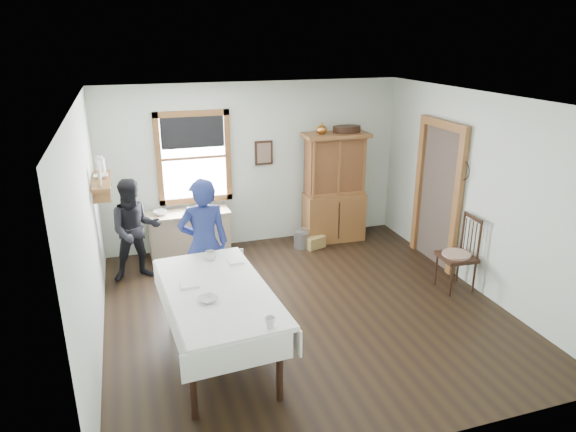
{
  "coord_description": "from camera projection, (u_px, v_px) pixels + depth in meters",
  "views": [
    {
      "loc": [
        -2.02,
        -5.57,
        3.4
      ],
      "look_at": [
        -0.13,
        0.3,
        1.21
      ],
      "focal_mm": 32.0,
      "sensor_mm": 36.0,
      "label": 1
    }
  ],
  "objects": [
    {
      "name": "table_cup_a",
      "position": [
        210.0,
        255.0,
        6.17
      ],
      "size": [
        0.17,
        0.17,
        0.11
      ],
      "primitive_type": "imported",
      "rotation": [
        0.0,
        0.0,
        -0.34
      ],
      "color": "silver",
      "rests_on": "dining_table"
    },
    {
      "name": "doorway",
      "position": [
        438.0,
        190.0,
        7.8
      ],
      "size": [
        0.09,
        1.14,
        2.22
      ],
      "color": "#4B3E35",
      "rests_on": "room"
    },
    {
      "name": "woman_blue",
      "position": [
        204.0,
        249.0,
        6.54
      ],
      "size": [
        0.59,
        0.39,
        1.62
      ],
      "primitive_type": "imported",
      "rotation": [
        0.0,
        0.0,
        3.14
      ],
      "color": "navy",
      "rests_on": "room"
    },
    {
      "name": "room",
      "position": [
        305.0,
        212.0,
        6.27
      ],
      "size": [
        5.01,
        5.01,
        2.7
      ],
      "color": "black",
      "rests_on": "ground"
    },
    {
      "name": "counter_bowl",
      "position": [
        160.0,
        213.0,
        7.98
      ],
      "size": [
        0.27,
        0.27,
        0.07
      ],
      "primitive_type": "imported",
      "rotation": [
        0.0,
        0.0,
        0.37
      ],
      "color": "silver",
      "rests_on": "work_counter"
    },
    {
      "name": "wicker_basket",
      "position": [
        314.0,
        242.0,
        8.64
      ],
      "size": [
        0.39,
        0.33,
        0.2
      ],
      "primitive_type": "cube",
      "rotation": [
        0.0,
        0.0,
        0.32
      ],
      "color": "#A08448",
      "rests_on": "room"
    },
    {
      "name": "dining_table",
      "position": [
        219.0,
        323.0,
        5.62
      ],
      "size": [
        1.24,
        2.15,
        0.83
      ],
      "primitive_type": "cube",
      "rotation": [
        0.0,
        0.0,
        0.07
      ],
      "color": "white",
      "rests_on": "room"
    },
    {
      "name": "table_cup_b",
      "position": [
        270.0,
        322.0,
        4.76
      ],
      "size": [
        0.11,
        0.11,
        0.1
      ],
      "primitive_type": "imported",
      "rotation": [
        0.0,
        0.0,
        0.03
      ],
      "color": "silver",
      "rests_on": "dining_table"
    },
    {
      "name": "shelf_bowl",
      "position": [
        101.0,
        176.0,
        6.89
      ],
      "size": [
        0.22,
        0.22,
        0.05
      ],
      "primitive_type": "imported",
      "color": "silver",
      "rests_on": "wall_shelf"
    },
    {
      "name": "pail",
      "position": [
        301.0,
        240.0,
        8.61
      ],
      "size": [
        0.29,
        0.29,
        0.27
      ],
      "primitive_type": "cube",
      "rotation": [
        0.0,
        0.0,
        0.16
      ],
      "color": "#909398",
      "rests_on": "room"
    },
    {
      "name": "spindle_chair",
      "position": [
        457.0,
        253.0,
        7.09
      ],
      "size": [
        0.53,
        0.53,
        1.08
      ],
      "primitive_type": "cube",
      "rotation": [
        0.0,
        0.0,
        -0.07
      ],
      "color": "black",
      "rests_on": "room"
    },
    {
      "name": "rug_beater",
      "position": [
        464.0,
        162.0,
        7.12
      ],
      "size": [
        0.01,
        0.27,
        0.27
      ],
      "primitive_type": "torus",
      "rotation": [
        0.0,
        1.57,
        0.0
      ],
      "color": "black",
      "rests_on": "room"
    },
    {
      "name": "figure_dark",
      "position": [
        136.0,
        234.0,
        7.36
      ],
      "size": [
        0.71,
        0.57,
        1.39
      ],
      "primitive_type": "imported",
      "rotation": [
        0.0,
        0.0,
        0.07
      ],
      "color": "black",
      "rests_on": "room"
    },
    {
      "name": "framed_picture",
      "position": [
        264.0,
        153.0,
        8.45
      ],
      "size": [
        0.3,
        0.04,
        0.4
      ],
      "primitive_type": "cube",
      "color": "black",
      "rests_on": "room"
    },
    {
      "name": "work_counter",
      "position": [
        190.0,
        234.0,
        8.24
      ],
      "size": [
        1.31,
        0.52,
        0.74
      ],
      "primitive_type": "cube",
      "rotation": [
        0.0,
        0.0,
        0.02
      ],
      "color": "tan",
      "rests_on": "room"
    },
    {
      "name": "wall_shelf",
      "position": [
        101.0,
        178.0,
        6.89
      ],
      "size": [
        0.24,
        1.0,
        0.44
      ],
      "color": "brown",
      "rests_on": "room"
    },
    {
      "name": "counter_book",
      "position": [
        192.0,
        212.0,
        8.1
      ],
      "size": [
        0.24,
        0.26,
        0.02
      ],
      "primitive_type": "imported",
      "rotation": [
        0.0,
        0.0,
        0.57
      ],
      "color": "#7B6252",
      "rests_on": "work_counter"
    },
    {
      "name": "china_hutch",
      "position": [
        335.0,
        188.0,
        8.71
      ],
      "size": [
        1.11,
        0.56,
        1.87
      ],
      "primitive_type": "cube",
      "rotation": [
        0.0,
        0.0,
        -0.04
      ],
      "color": "brown",
      "rests_on": "room"
    },
    {
      "name": "table_bowl",
      "position": [
        208.0,
        299.0,
        5.21
      ],
      "size": [
        0.29,
        0.29,
        0.05
      ],
      "primitive_type": "imported",
      "rotation": [
        0.0,
        0.0,
        0.42
      ],
      "color": "silver",
      "rests_on": "dining_table"
    },
    {
      "name": "window",
      "position": [
        194.0,
        153.0,
        8.1
      ],
      "size": [
        1.18,
        0.07,
        1.48
      ],
      "color": "white",
      "rests_on": "room"
    }
  ]
}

